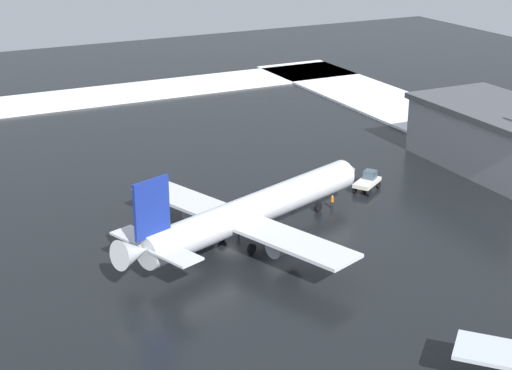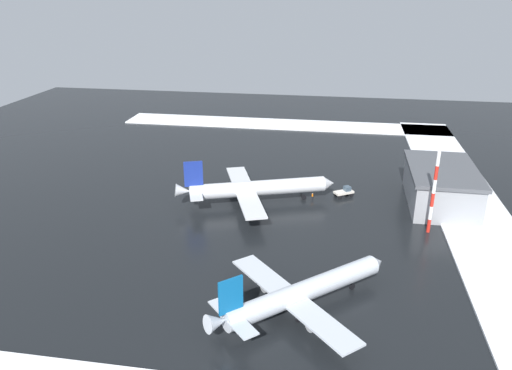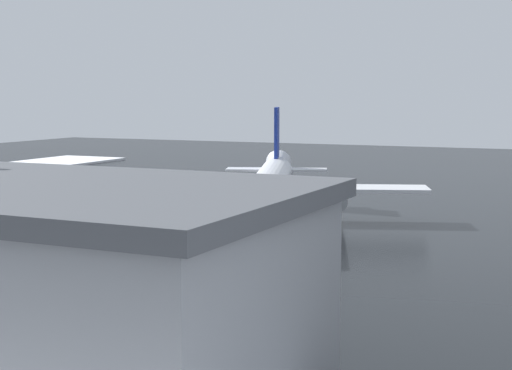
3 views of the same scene
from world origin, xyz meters
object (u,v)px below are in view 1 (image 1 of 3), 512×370
Objects in this scene: pushback_tug at (368,181)px; cargo_hangar at (500,137)px; ground_crew_by_nose_gear at (332,201)px; ground_crew_near_tug at (238,226)px; airplane_far_rear at (251,211)px; ground_crew_beside_wing at (293,193)px.

pushback_tug is 21.86m from cargo_hangar.
ground_crew_by_nose_gear is 1.00× the size of ground_crew_near_tug.
ground_crew_beside_wing is at bearing 20.25° from airplane_far_rear.
ground_crew_near_tug is at bearing 96.52° from cargo_hangar.
airplane_far_rear is at bearing -64.13° from ground_crew_beside_wing.
ground_crew_near_tug is (-4.87, 21.05, -0.31)m from pushback_tug.
pushback_tug is 10.58m from ground_crew_beside_wing.
ground_crew_beside_wing is at bearing 87.64° from cargo_hangar.
ground_crew_by_nose_gear is 13.65m from ground_crew_near_tug.
ground_crew_by_nose_gear is 29.45m from cargo_hangar.
ground_crew_near_tug is (2.54, 0.31, -2.71)m from airplane_far_rear.
airplane_far_rear is 21.19× the size of ground_crew_by_nose_gear.
ground_crew_by_nose_gear is at bearing 96.09° from cargo_hangar.
cargo_hangar is (6.87, -42.36, 0.77)m from airplane_far_rear.
ground_crew_beside_wing is at bearing 64.37° from ground_crew_near_tug.
cargo_hangar is at bearing -34.25° from pushback_tug.
pushback_tug is 2.96× the size of ground_crew_by_nose_gear.
ground_crew_by_nose_gear is at bearing -2.45° from airplane_far_rear.
airplane_far_rear reaches higher than pushback_tug.
ground_crew_beside_wing is 32.36m from cargo_hangar.
airplane_far_rear is 21.19× the size of ground_crew_near_tug.
pushback_tug is at bearing 89.30° from cargo_hangar.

